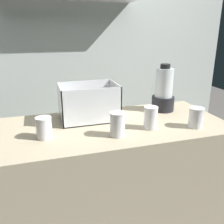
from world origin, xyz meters
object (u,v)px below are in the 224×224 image
carrot_display_bin (90,109)px  juice_cup_carrot_far_left (44,129)px  juice_cup_orange_left (117,125)px  juice_cup_pomegranate_middle (151,119)px  juice_cup_mango_right (196,119)px  blender_pitcher (164,92)px

carrot_display_bin → juice_cup_carrot_far_left: (-0.29, -0.22, -0.02)m
juice_cup_carrot_far_left → juice_cup_orange_left: juice_cup_orange_left is taller
carrot_display_bin → juice_cup_orange_left: bearing=-74.5°
carrot_display_bin → juice_cup_carrot_far_left: carrot_display_bin is taller
juice_cup_carrot_far_left → juice_cup_pomegranate_middle: size_ratio=0.88×
juice_cup_carrot_far_left → juice_cup_mango_right: (0.85, -0.10, 0.00)m
juice_cup_orange_left → carrot_display_bin: bearing=105.5°
blender_pitcher → juice_cup_pomegranate_middle: (-0.23, -0.28, -0.07)m
blender_pitcher → carrot_display_bin: bearing=-177.7°
carrot_display_bin → blender_pitcher: blender_pitcher is taller
juice_cup_orange_left → juice_cup_pomegranate_middle: (0.21, 0.04, -0.00)m
carrot_display_bin → blender_pitcher: size_ratio=1.10×
blender_pitcher → juice_cup_carrot_far_left: (-0.82, -0.24, -0.08)m
carrot_display_bin → juice_cup_carrot_far_left: bearing=-143.2°
juice_cup_mango_right → juice_cup_carrot_far_left: bearing=173.2°
blender_pitcher → juice_cup_pomegranate_middle: size_ratio=2.48×
juice_cup_pomegranate_middle → juice_cup_mango_right: size_ratio=1.11×
blender_pitcher → juice_cup_mango_right: (0.03, -0.34, -0.08)m
carrot_display_bin → juice_cup_mango_right: 0.65m
carrot_display_bin → juice_cup_orange_left: 0.32m
juice_cup_carrot_far_left → juice_cup_mango_right: juice_cup_mango_right is taller
juice_cup_mango_right → carrot_display_bin: bearing=150.3°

